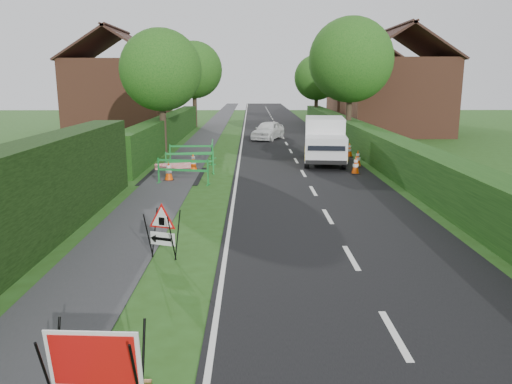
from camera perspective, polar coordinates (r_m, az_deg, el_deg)
name	(u,v)px	position (r m, az deg, el deg)	size (l,w,h in m)	color
ground	(239,276)	(10.40, -1.91, -9.54)	(120.00, 120.00, 0.00)	#254A15
road_surface	(276,126)	(44.86, 2.33, 7.56)	(6.00, 90.00, 0.02)	black
footpath	(215,126)	(44.92, -4.76, 7.54)	(2.00, 90.00, 0.02)	#2D2D30
hedge_west_far	(169,144)	(32.30, -9.96, 5.42)	(1.00, 24.00, 1.80)	#14380F
hedge_east	(371,158)	(26.68, 13.02, 3.81)	(1.20, 50.00, 1.50)	#14380F
house_west	(119,94)	(40.95, -15.34, 10.71)	(7.50, 7.40, 7.88)	brown
house_east_a	(395,95)	(39.15, 15.64, 10.63)	(7.50, 7.40, 7.88)	brown
house_east_b	(366,91)	(52.97, 12.49, 11.18)	(7.50, 7.40, 7.88)	brown
tree_nw	(161,70)	(28.06, -10.82, 13.52)	(4.40, 4.40, 6.70)	#2D2116
tree_ne	(351,60)	(32.25, 10.78, 14.60)	(5.20, 5.20, 7.79)	#2D2116
tree_fw	(194,70)	(43.91, -7.11, 13.67)	(4.80, 4.80, 7.24)	#2D2116
tree_fe	(317,78)	(48.03, 6.96, 12.85)	(4.20, 4.20, 6.33)	#2D2116
red_rect_sign	(94,362)	(6.74, -18.02, -17.94)	(1.18, 0.75, 0.98)	black
triangle_sign	(161,227)	(11.26, -10.82, -3.96)	(0.95, 0.95, 1.09)	black
works_van	(325,140)	(24.43, 7.84, 5.95)	(2.37, 4.93, 2.17)	silver
traffic_cone_0	(356,165)	(21.84, 11.32, 3.04)	(0.38, 0.38, 0.79)	black
traffic_cone_1	(358,158)	(23.74, 11.54, 3.78)	(0.38, 0.38, 0.79)	black
traffic_cone_2	(349,150)	(26.73, 10.64, 4.78)	(0.38, 0.38, 0.79)	black
traffic_cone_3	(169,171)	(20.30, -9.95, 2.39)	(0.38, 0.38, 0.79)	black
traffic_cone_4	(193,162)	(22.50, -7.19, 3.47)	(0.38, 0.38, 0.79)	black
ped_barrier_0	(183,168)	(19.46, -8.35, 2.72)	(2.09, 0.75, 1.00)	#177F2F
ped_barrier_1	(190,160)	(21.42, -7.58, 3.64)	(2.09, 0.73, 1.00)	#177F2F
ped_barrier_2	(191,152)	(23.76, -7.39, 4.52)	(2.07, 0.40, 1.00)	#177F2F
ped_barrier_3	(212,149)	(24.81, -5.02, 4.92)	(0.46, 2.08, 1.00)	#177F2F
redwhite_plank	(173,177)	(21.17, -9.42, 1.75)	(1.50, 0.04, 0.25)	red
litter_can	(147,384)	(7.21, -12.33, -20.66)	(0.07, 0.07, 0.12)	#BF7F4C
hatchback_car	(268,130)	(34.21, 1.38, 7.06)	(1.49, 3.70, 1.26)	white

